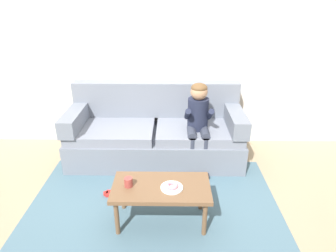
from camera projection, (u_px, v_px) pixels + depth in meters
name	position (u px, v px, depth m)	size (l,w,h in m)	color
ground	(155.00, 194.00, 3.34)	(10.00, 10.00, 0.00)	#9E896B
wall_back	(158.00, 48.00, 4.03)	(8.00, 0.10, 2.80)	silver
area_rug	(154.00, 209.00, 3.11)	(2.66, 1.90, 0.01)	#476675
couch	(156.00, 134.00, 3.97)	(2.27, 0.90, 0.98)	slate
coffee_table	(161.00, 190.00, 2.79)	(0.93, 0.48, 0.43)	brown
person_child	(198.00, 118.00, 3.64)	(0.34, 0.58, 1.10)	#1E2338
plate	(172.00, 188.00, 2.74)	(0.21, 0.21, 0.01)	white
donut	(172.00, 185.00, 2.73)	(0.12, 0.12, 0.04)	pink
mug	(128.00, 182.00, 2.75)	(0.08, 0.08, 0.09)	#993D38
toy_controller	(113.00, 194.00, 3.30)	(0.23, 0.09, 0.05)	red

